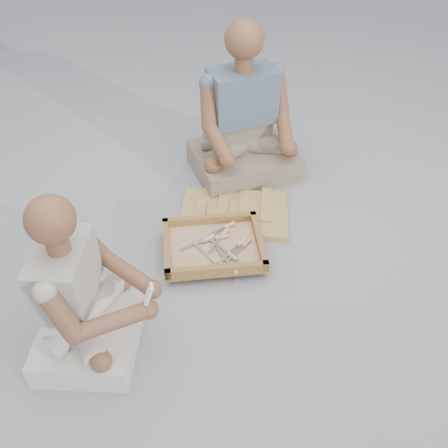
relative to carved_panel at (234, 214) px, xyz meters
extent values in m
plane|color=gray|center=(-0.13, -0.59, -0.02)|extent=(60.00, 60.00, 0.00)
cube|color=olive|center=(0.00, 0.00, 0.00)|extent=(0.75, 0.62, 0.04)
cube|color=brown|center=(-0.20, -0.30, 0.03)|extent=(0.60, 0.50, 0.02)
cube|color=brown|center=(-0.18, -0.10, 0.07)|extent=(0.55, 0.10, 0.05)
cube|color=brown|center=(-0.22, -0.50, 0.07)|extent=(0.55, 0.10, 0.05)
cube|color=brown|center=(0.06, -0.33, 0.07)|extent=(0.09, 0.44, 0.05)
cube|color=brown|center=(-0.46, -0.27, 0.07)|extent=(0.09, 0.44, 0.05)
cube|color=#DCAC82|center=(-0.20, -0.30, 0.04)|extent=(0.52, 0.43, 0.01)
cube|color=silver|center=(-0.13, -0.39, 0.06)|extent=(0.13, 0.11, 0.00)
cylinder|color=tan|center=(-0.04, -0.32, 0.06)|extent=(0.07, 0.06, 0.02)
cube|color=silver|center=(-0.19, -0.30, 0.06)|extent=(0.11, 0.12, 0.00)
cylinder|color=tan|center=(-0.11, -0.22, 0.06)|extent=(0.06, 0.07, 0.02)
cube|color=silver|center=(-0.27, -0.32, 0.06)|extent=(0.08, 0.14, 0.00)
cylinder|color=tan|center=(-0.23, -0.42, 0.06)|extent=(0.05, 0.07, 0.02)
cube|color=silver|center=(-0.25, -0.26, 0.06)|extent=(0.15, 0.03, 0.00)
cylinder|color=tan|center=(-0.14, -0.25, 0.06)|extent=(0.07, 0.03, 0.02)
cube|color=silver|center=(-0.17, -0.32, 0.06)|extent=(0.08, 0.14, 0.00)
cylinder|color=tan|center=(-0.12, -0.42, 0.06)|extent=(0.05, 0.07, 0.02)
cube|color=silver|center=(-0.10, -0.40, 0.06)|extent=(0.12, 0.11, 0.00)
cylinder|color=tan|center=(-0.02, -0.33, 0.06)|extent=(0.07, 0.06, 0.02)
cube|color=silver|center=(-0.17, -0.40, 0.06)|extent=(0.05, 0.15, 0.00)
cylinder|color=tan|center=(-0.14, -0.51, 0.06)|extent=(0.04, 0.07, 0.02)
cube|color=silver|center=(-0.18, -0.21, 0.06)|extent=(0.14, 0.07, 0.00)
cylinder|color=tan|center=(-0.08, -0.17, 0.06)|extent=(0.07, 0.05, 0.02)
cube|color=silver|center=(-0.32, -0.27, 0.06)|extent=(0.15, 0.06, 0.00)
cylinder|color=tan|center=(-0.21, -0.24, 0.06)|extent=(0.07, 0.04, 0.02)
cube|color=#DCAC82|center=(0.04, -0.42, -0.02)|extent=(0.02, 0.02, 0.00)
cube|color=#DCAC82|center=(-0.51, -0.41, -0.02)|extent=(0.02, 0.02, 0.00)
cube|color=#DCAC82|center=(-0.14, -0.56, -0.02)|extent=(0.02, 0.02, 0.00)
cube|color=#DCAC82|center=(0.01, 0.03, -0.02)|extent=(0.02, 0.02, 0.00)
cube|color=#DCAC82|center=(0.09, -0.14, -0.02)|extent=(0.02, 0.02, 0.00)
cube|color=#DCAC82|center=(-0.12, -0.52, -0.02)|extent=(0.02, 0.02, 0.00)
cube|color=#DCAC82|center=(-0.54, -0.13, -0.02)|extent=(0.02, 0.02, 0.00)
cube|color=#DCAC82|center=(-0.06, 0.02, -0.02)|extent=(0.02, 0.02, 0.00)
cube|color=#DCAC82|center=(-0.27, -0.27, -0.02)|extent=(0.02, 0.02, 0.00)
cube|color=#DCAC82|center=(0.04, -0.04, -0.02)|extent=(0.02, 0.02, 0.00)
cube|color=#DCAC82|center=(-0.50, -0.43, -0.02)|extent=(0.02, 0.02, 0.00)
cube|color=#DCAC82|center=(-0.05, -0.01, -0.02)|extent=(0.02, 0.02, 0.00)
cube|color=#DCAC82|center=(-0.01, -0.49, -0.02)|extent=(0.02, 0.02, 0.00)
cube|color=#DCAC82|center=(-0.26, -0.08, -0.02)|extent=(0.02, 0.02, 0.00)
cube|color=#DCAC82|center=(-0.12, 0.03, -0.02)|extent=(0.02, 0.02, 0.00)
cube|color=silver|center=(-0.88, -0.73, 0.05)|extent=(0.57, 0.65, 0.14)
cube|color=silver|center=(-0.94, -0.71, 0.20)|extent=(0.27, 0.34, 0.17)
cube|color=#B5AEA0|center=(-0.93, -0.71, 0.43)|extent=(0.30, 0.38, 0.28)
sphere|color=brown|center=(-0.92, -0.72, 0.73)|extent=(0.20, 0.20, 0.20)
sphere|color=brown|center=(-0.58, -0.76, 0.29)|extent=(0.09, 0.09, 0.09)
sphere|color=brown|center=(-0.61, -0.87, 0.29)|extent=(0.09, 0.09, 0.09)
cube|color=gray|center=(0.18, 0.45, 0.06)|extent=(0.71, 0.59, 0.17)
cube|color=gray|center=(0.18, 0.52, 0.25)|extent=(0.38, 0.26, 0.20)
cube|color=slate|center=(0.18, 0.51, 0.52)|extent=(0.43, 0.29, 0.34)
sphere|color=brown|center=(0.18, 0.50, 0.88)|extent=(0.24, 0.24, 0.24)
sphere|color=brown|center=(0.41, 0.25, 0.26)|extent=(0.11, 0.11, 0.11)
sphere|color=brown|center=(0.01, 0.20, 0.26)|extent=(0.11, 0.11, 0.11)
cube|color=white|center=(-0.60, -0.87, 0.38)|extent=(0.05, 0.04, 0.10)
cube|color=black|center=(-0.60, -0.87, 0.39)|extent=(0.02, 0.03, 0.03)
camera|label=1|loc=(-0.62, -2.27, 1.96)|focal=40.00mm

